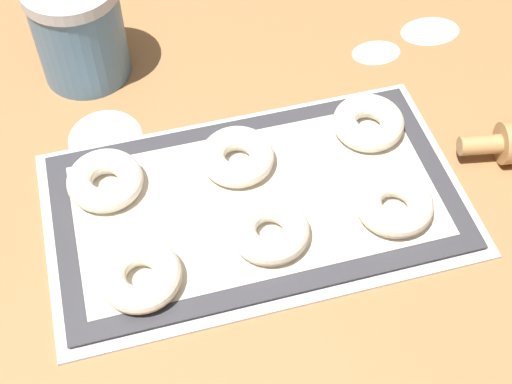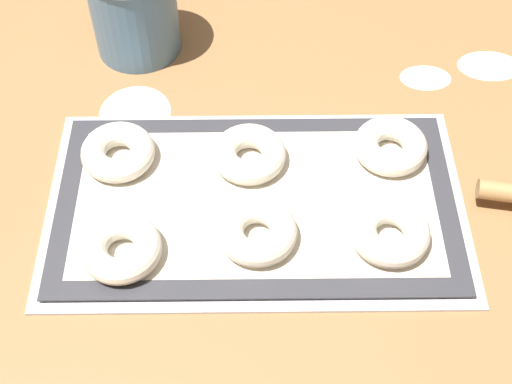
# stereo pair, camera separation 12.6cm
# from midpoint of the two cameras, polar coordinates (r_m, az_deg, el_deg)

# --- Properties ---
(ground_plane) EXTENTS (2.80, 2.80, 0.00)m
(ground_plane) POSITION_cam_midpoint_polar(r_m,az_deg,el_deg) (0.83, -5.12, -2.14)
(ground_plane) COLOR olive
(baking_tray) EXTENTS (0.49, 0.28, 0.01)m
(baking_tray) POSITION_cam_midpoint_polar(r_m,az_deg,el_deg) (0.83, -4.33, -1.37)
(baking_tray) COLOR silver
(baking_tray) RESTS_ON ground_plane
(baking_mat) EXTENTS (0.46, 0.26, 0.00)m
(baking_mat) POSITION_cam_midpoint_polar(r_m,az_deg,el_deg) (0.82, -4.35, -1.15)
(baking_mat) COLOR #333338
(baking_mat) RESTS_ON baking_tray
(bagel_front_left) EXTENTS (0.09, 0.09, 0.03)m
(bagel_front_left) POSITION_cam_midpoint_polar(r_m,az_deg,el_deg) (0.77, -13.95, -7.02)
(bagel_front_left) COLOR silver
(bagel_front_left) RESTS_ON baking_mat
(bagel_front_center) EXTENTS (0.09, 0.09, 0.03)m
(bagel_front_center) POSITION_cam_midpoint_polar(r_m,az_deg,el_deg) (0.78, -3.51, -3.56)
(bagel_front_center) COLOR silver
(bagel_front_center) RESTS_ON baking_mat
(bagel_front_right) EXTENTS (0.09, 0.09, 0.03)m
(bagel_front_right) POSITION_cam_midpoint_polar(r_m,az_deg,el_deg) (0.80, 6.70, -1.44)
(bagel_front_right) COLOR silver
(bagel_front_right) RESTS_ON baking_mat
(bagel_back_left) EXTENTS (0.09, 0.09, 0.03)m
(bagel_back_left) POSITION_cam_midpoint_polar(r_m,az_deg,el_deg) (0.85, -16.16, 0.47)
(bagel_back_left) COLOR silver
(bagel_back_left) RESTS_ON baking_mat
(bagel_back_center) EXTENTS (0.09, 0.09, 0.03)m
(bagel_back_center) POSITION_cam_midpoint_polar(r_m,az_deg,el_deg) (0.85, -5.76, 2.43)
(bagel_back_center) COLOR silver
(bagel_back_center) RESTS_ON baking_mat
(bagel_back_right) EXTENTS (0.09, 0.09, 0.03)m
(bagel_back_right) POSITION_cam_midpoint_polar(r_m,az_deg,el_deg) (0.88, 5.00, 5.18)
(bagel_back_right) COLOR silver
(bagel_back_right) RESTS_ON baking_mat
(flour_canister) EXTENTS (0.12, 0.12, 0.14)m
(flour_canister) POSITION_cam_midpoint_polar(r_m,az_deg,el_deg) (0.98, -17.69, 11.96)
(flour_canister) COLOR slate
(flour_canister) RESTS_ON ground_plane
(flour_patch_near) EXTENTS (0.09, 0.10, 0.00)m
(flour_patch_near) POSITION_cam_midpoint_polar(r_m,az_deg,el_deg) (0.93, -15.82, 3.87)
(flour_patch_near) COLOR white
(flour_patch_near) RESTS_ON ground_plane
(flour_patch_far) EXTENTS (0.09, 0.06, 0.00)m
(flour_patch_far) POSITION_cam_midpoint_polar(r_m,az_deg,el_deg) (1.06, 10.47, 12.32)
(flour_patch_far) COLOR white
(flour_patch_far) RESTS_ON ground_plane
(flour_patch_side) EXTENTS (0.07, 0.05, 0.00)m
(flour_patch_side) POSITION_cam_midpoint_polar(r_m,az_deg,el_deg) (1.01, 6.10, 10.79)
(flour_patch_side) COLOR white
(flour_patch_side) RESTS_ON ground_plane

